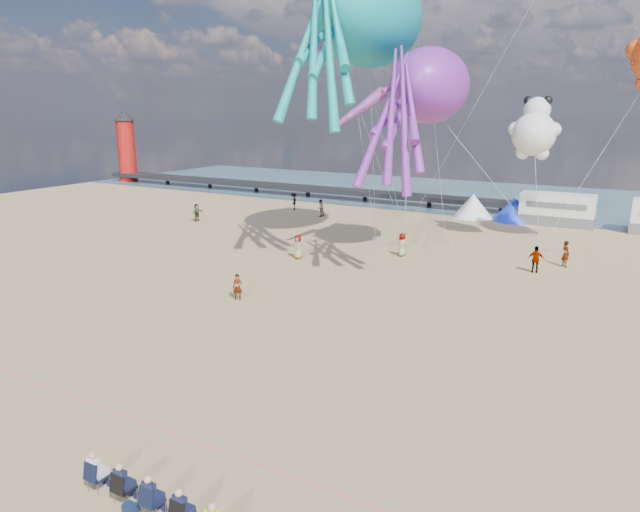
{
  "coord_description": "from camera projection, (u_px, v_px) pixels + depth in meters",
  "views": [
    {
      "loc": [
        12.9,
        -17.57,
        10.78
      ],
      "look_at": [
        -0.55,
        6.0,
        3.75
      ],
      "focal_mm": 32.0,
      "sensor_mm": 36.0,
      "label": 1
    }
  ],
  "objects": [
    {
      "name": "windsock_mid",
      "position": [
        406.0,
        75.0,
        38.78
      ],
      "size": [
        2.25,
        5.77,
        5.69
      ],
      "primitive_type": null,
      "rotation": [
        0.0,
        0.0,
        -0.23
      ],
      "color": "red"
    },
    {
      "name": "windsock_left",
      "position": [
        346.0,
        35.0,
        39.64
      ],
      "size": [
        3.72,
        7.6,
        7.7
      ],
      "primitive_type": null,
      "rotation": [
        0.0,
        0.0,
        -0.36
      ],
      "color": "red"
    },
    {
      "name": "rope_line",
      "position": [
        175.0,
        434.0,
        19.46
      ],
      "size": [
        34.0,
        0.03,
        0.03
      ],
      "primitive_type": "cylinder",
      "rotation": [
        0.0,
        1.57,
        0.0
      ],
      "color": "#F2338C",
      "rests_on": "ground"
    },
    {
      "name": "beachgoer_2",
      "position": [
        294.0,
        201.0,
        62.41
      ],
      "size": [
        1.01,
        1.11,
        1.84
      ],
      "primitive_type": "imported",
      "rotation": [
        0.0,
        0.0,
        5.16
      ],
      "color": "#7F6659",
      "rests_on": "ground"
    },
    {
      "name": "lighthouse",
      "position": [
        127.0,
        151.0,
        86.39
      ],
      "size": [
        2.6,
        2.6,
        9.0
      ],
      "primitive_type": "cylinder",
      "color": "#A5140F",
      "rests_on": "ground"
    },
    {
      "name": "kite_octopus_purple",
      "position": [
        430.0,
        85.0,
        38.14
      ],
      "size": [
        6.44,
        10.78,
        11.51
      ],
      "primitive_type": null,
      "rotation": [
        0.0,
        0.0,
        0.22
      ],
      "color": "purple"
    },
    {
      "name": "tent_white",
      "position": [
        473.0,
        206.0,
        57.96
      ],
      "size": [
        4.0,
        4.0,
        2.4
      ],
      "primitive_type": "cone",
      "color": "white",
      "rests_on": "ground"
    },
    {
      "name": "spectator_row",
      "position": [
        153.0,
        495.0,
        15.43
      ],
      "size": [
        6.1,
        0.9,
        1.3
      ],
      "primitive_type": null,
      "color": "black",
      "rests_on": "ground"
    },
    {
      "name": "windsock_right",
      "position": [
        359.0,
        109.0,
        39.02
      ],
      "size": [
        2.8,
        4.75,
        4.81
      ],
      "primitive_type": null,
      "rotation": [
        0.0,
        0.0,
        -0.42
      ],
      "color": "red"
    },
    {
      "name": "sandbag_c",
      "position": [
        539.0,
        251.0,
        44.08
      ],
      "size": [
        0.5,
        0.35,
        0.22
      ],
      "primitive_type": "cube",
      "color": "gray",
      "rests_on": "ground"
    },
    {
      "name": "beachgoer_4",
      "position": [
        197.0,
        213.0,
        56.04
      ],
      "size": [
        0.45,
        1.02,
        1.72
      ],
      "primitive_type": "imported",
      "rotation": [
        0.0,
        0.0,
        1.6
      ],
      "color": "#7F6659",
      "rests_on": "ground"
    },
    {
      "name": "sandbag_d",
      "position": [
        547.0,
        250.0,
        44.32
      ],
      "size": [
        0.5,
        0.35,
        0.22
      ],
      "primitive_type": "cube",
      "color": "gray",
      "rests_on": "ground"
    },
    {
      "name": "kite_octopus_teal",
      "position": [
        369.0,
        16.0,
        40.32
      ],
      "size": [
        9.08,
        13.05,
        13.72
      ],
      "primitive_type": null,
      "rotation": [
        0.0,
        0.0,
        0.36
      ],
      "color": "teal"
    },
    {
      "name": "water",
      "position": [
        521.0,
        199.0,
        69.91
      ],
      "size": [
        120.0,
        120.0,
        0.0
      ],
      "primitive_type": "plane",
      "color": "#3C6174",
      "rests_on": "ground"
    },
    {
      "name": "beachgoer_5",
      "position": [
        566.0,
        254.0,
        39.84
      ],
      "size": [
        1.54,
        1.66,
        1.86
      ],
      "primitive_type": "imported",
      "rotation": [
        0.0,
        0.0,
        2.28
      ],
      "color": "#7F6659",
      "rests_on": "ground"
    },
    {
      "name": "beachgoer_0",
      "position": [
        298.0,
        247.0,
        41.99
      ],
      "size": [
        0.7,
        0.49,
        1.82
      ],
      "primitive_type": "imported",
      "rotation": [
        0.0,
        0.0,
        0.09
      ],
      "color": "#7F6659",
      "rests_on": "ground"
    },
    {
      "name": "sandbag_e",
      "position": [
        404.0,
        234.0,
        50.03
      ],
      "size": [
        0.5,
        0.35,
        0.22
      ],
      "primitive_type": "cube",
      "color": "gray",
      "rests_on": "ground"
    },
    {
      "name": "sandbag_b",
      "position": [
        446.0,
        242.0,
        47.12
      ],
      "size": [
        0.5,
        0.35,
        0.22
      ],
      "primitive_type": "cube",
      "color": "gray",
      "rests_on": "ground"
    },
    {
      "name": "beachgoer_3",
      "position": [
        536.0,
        260.0,
        38.37
      ],
      "size": [
        1.3,
        0.91,
        1.84
      ],
      "primitive_type": "imported",
      "rotation": [
        0.0,
        0.0,
        3.34
      ],
      "color": "#7F6659",
      "rests_on": "ground"
    },
    {
      "name": "beachgoer_1",
      "position": [
        320.0,
        208.0,
        58.42
      ],
      "size": [
        0.74,
        0.97,
        1.77
      ],
      "primitive_type": "imported",
      "rotation": [
        0.0,
        0.0,
        4.49
      ],
      "color": "#7F6659",
      "rests_on": "ground"
    },
    {
      "name": "cooler_navy",
      "position": [
        130.0,
        509.0,
        15.6
      ],
      "size": [
        0.38,
        0.28,
        0.3
      ],
      "primitive_type": "cube",
      "color": "#121D38",
      "rests_on": "ground"
    },
    {
      "name": "beachgoer_6",
      "position": [
        402.0,
        245.0,
        42.71
      ],
      "size": [
        0.62,
        0.75,
        1.76
      ],
      "primitive_type": "imported",
      "rotation": [
        0.0,
        0.0,
        4.35
      ],
      "color": "#7F6659",
      "rests_on": "ground"
    },
    {
      "name": "pier",
      "position": [
        281.0,
        186.0,
        73.84
      ],
      "size": [
        60.0,
        3.0,
        0.5
      ],
      "primitive_type": "cube",
      "color": "black",
      "rests_on": "ground"
    },
    {
      "name": "ground",
      "position": [
        260.0,
        376.0,
        23.67
      ],
      "size": [
        120.0,
        120.0,
        0.0
      ],
      "primitive_type": "plane",
      "color": "tan",
      "rests_on": "ground"
    },
    {
      "name": "standing_person",
      "position": [
        238.0,
        287.0,
        32.94
      ],
      "size": [
        0.67,
        0.57,
        1.55
      ],
      "primitive_type": "imported",
      "rotation": [
        0.0,
        0.0,
        0.43
      ],
      "color": "tan",
      "rests_on": "ground"
    },
    {
      "name": "tent_blue",
      "position": [
        513.0,
        209.0,
        56.04
      ],
      "size": [
        4.0,
        4.0,
        2.4
      ],
      "primitive_type": "cone",
      "color": "#1933CC",
      "rests_on": "ground"
    },
    {
      "name": "sandbag_a",
      "position": [
        376.0,
        237.0,
        48.65
      ],
      "size": [
        0.5,
        0.35,
        0.22
      ],
      "primitive_type": "cube",
      "color": "gray",
      "rests_on": "ground"
    },
    {
      "name": "motorhome_0",
      "position": [
        557.0,
        209.0,
        54.05
      ],
      "size": [
        6.6,
        2.5,
        3.0
      ],
      "primitive_type": "cube",
      "color": "silver",
      "rests_on": "ground"
    },
    {
      "name": "kite_panda",
      "position": [
        534.0,
        134.0,
        44.09
      ],
      "size": [
        4.86,
        4.68,
        5.72
      ],
      "primitive_type": null,
      "rotation": [
        0.0,
        0.0,
        0.25
      ],
      "color": "silver"
    }
  ]
}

